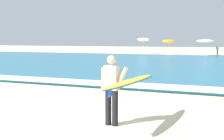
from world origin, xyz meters
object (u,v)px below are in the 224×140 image
object	(u,v)px
beach_umbrella_2	(205,41)
beachgoer_near_row_mid	(217,49)
surfer_with_board	(122,84)
beach_umbrella_1	(169,41)
beach_umbrella_0	(143,40)

from	to	relation	value
beach_umbrella_2	beachgoer_near_row_mid	xyz separation A→B (m)	(1.58, 0.33, -1.10)
surfer_with_board	beach_umbrella_1	world-z (taller)	beach_umbrella_1
beach_umbrella_2	beachgoer_near_row_mid	distance (m)	1.95
surfer_with_board	beachgoer_near_row_mid	world-z (taller)	surfer_with_board
surfer_with_board	beach_umbrella_0	distance (m)	38.14
beach_umbrella_2	beach_umbrella_1	bearing A→B (deg)	158.71
surfer_with_board	beachgoer_near_row_mid	xyz separation A→B (m)	(0.48, 35.34, -0.19)
beach_umbrella_0	beachgoer_near_row_mid	xyz separation A→B (m)	(10.53, -1.43, -1.28)
surfer_with_board	beach_umbrella_2	bearing A→B (deg)	91.81
beach_umbrella_1	beach_umbrella_2	size ratio (longest dim) A/B	0.95
surfer_with_board	beach_umbrella_0	world-z (taller)	beach_umbrella_0
beach_umbrella_1	beach_umbrella_2	bearing A→B (deg)	-21.29
beach_umbrella_0	beach_umbrella_1	xyz separation A→B (m)	(3.71, 0.28, -0.26)
surfer_with_board	beach_umbrella_1	size ratio (longest dim) A/B	1.37
beach_umbrella_0	beachgoer_near_row_mid	distance (m)	10.70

